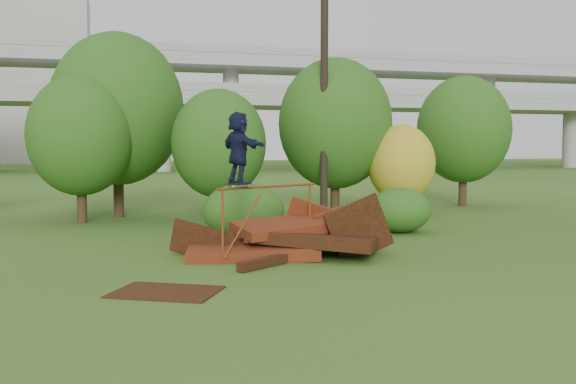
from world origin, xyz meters
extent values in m
plane|color=#2D5116|center=(0.00, 0.00, 0.00)|extent=(240.00, 240.00, 0.00)
cube|color=#43160C|center=(-1.66, 2.12, 0.18)|extent=(3.49, 2.51, 0.53)
cube|color=black|center=(-0.16, 1.82, 0.42)|extent=(3.63, 3.21, 0.60)
cube|color=#43160C|center=(-0.86, 2.32, 0.70)|extent=(2.58, 1.95, 0.48)
cube|color=black|center=(0.94, 1.62, 0.65)|extent=(1.88, 0.12, 1.83)
cube|color=#43160C|center=(0.14, 3.12, 0.55)|extent=(1.68, 0.88, 1.72)
cube|color=black|center=(-2.86, 2.52, 0.35)|extent=(1.58, 1.03, 1.15)
cube|color=black|center=(-1.36, 0.92, 0.12)|extent=(2.12, 1.64, 0.20)
cube|color=#43160C|center=(0.54, 2.82, 0.95)|extent=(1.14, 0.91, 0.32)
cylinder|color=brown|center=(-2.54, 1.39, 0.87)|extent=(0.06, 0.06, 1.74)
cylinder|color=brown|center=(0.01, 2.81, 0.87)|extent=(0.06, 0.06, 1.74)
cylinder|color=brown|center=(-1.26, 2.10, 1.74)|extent=(2.83, 1.62, 0.06)
cube|color=black|center=(-2.10, 1.64, 1.83)|extent=(0.68, 0.49, 0.02)
cylinder|color=beige|center=(-2.28, 1.45, 1.79)|extent=(0.06, 0.05, 0.05)
cylinder|color=beige|center=(-2.35, 1.58, 1.79)|extent=(0.06, 0.05, 0.05)
cylinder|color=beige|center=(-1.85, 1.69, 1.79)|extent=(0.06, 0.05, 0.05)
cylinder|color=beige|center=(-1.92, 1.82, 1.79)|extent=(0.06, 0.05, 0.05)
imported|color=#141735|center=(-2.10, 1.64, 2.69)|extent=(1.03, 1.66, 1.70)
cube|color=#341A0B|center=(-4.04, -1.31, 0.01)|extent=(2.32, 2.09, 0.03)
cylinder|color=black|center=(-6.11, 10.74, 0.86)|extent=(0.35, 0.35, 1.72)
ellipsoid|color=#224F15|center=(-6.11, 10.74, 3.13)|extent=(3.74, 3.74, 4.30)
cylinder|color=black|center=(-4.83, 12.41, 1.13)|extent=(0.39, 0.39, 2.25)
ellipsoid|color=#224F15|center=(-4.83, 12.41, 4.17)|extent=(5.11, 5.11, 5.88)
cylinder|color=black|center=(-1.33, 9.62, 0.78)|extent=(0.33, 0.33, 1.56)
ellipsoid|color=#224F15|center=(-1.33, 9.62, 2.84)|extent=(3.40, 3.40, 3.91)
cylinder|color=black|center=(3.48, 10.76, 0.98)|extent=(0.37, 0.37, 1.96)
ellipsoid|color=#224F15|center=(3.48, 10.76, 3.64)|extent=(4.48, 4.48, 5.15)
cylinder|color=black|center=(5.69, 9.39, 0.56)|extent=(0.30, 0.30, 1.12)
ellipsoid|color=#A58C19|center=(5.69, 9.39, 2.09)|extent=(2.59, 2.59, 2.98)
cylinder|color=black|center=(10.46, 13.01, 0.96)|extent=(0.37, 0.37, 1.93)
ellipsoid|color=#224F15|center=(10.46, 13.01, 3.52)|extent=(4.24, 4.24, 4.87)
ellipsoid|color=#224F15|center=(-1.31, 5.12, 0.83)|extent=(2.41, 2.22, 1.67)
ellipsoid|color=#224F15|center=(3.77, 5.35, 0.71)|extent=(2.01, 1.84, 1.42)
cylinder|color=black|center=(2.48, 9.15, 5.43)|extent=(0.28, 0.28, 10.87)
cube|color=gray|center=(0.00, 60.00, 8.00)|extent=(160.00, 9.00, 1.40)
cube|color=gray|center=(0.00, 66.00, 13.00)|extent=(160.00, 9.00, 1.40)
cylinder|color=gray|center=(0.00, 60.00, 4.00)|extent=(2.20, 2.20, 8.00)
cylinder|color=gray|center=(18.00, 60.00, 4.00)|extent=(2.20, 2.20, 8.00)
cube|color=#9E9E99|center=(-16.00, 102.00, 14.00)|extent=(14.00, 14.00, 28.00)
camera|label=1|loc=(-4.89, -13.27, 2.71)|focal=40.00mm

